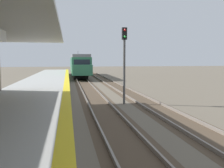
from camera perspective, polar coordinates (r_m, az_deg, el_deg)
name	(u,v)px	position (r m, az deg, el deg)	size (l,w,h in m)	color
station_platform	(26,106)	(14.27, -19.91, -5.02)	(5.00, 80.00, 0.91)	#A8A8A3
track_pair_nearest_platform	(96,99)	(18.20, -3.94, -3.69)	(2.34, 120.00, 0.16)	#4C3D2D
track_pair_middle	(139,98)	(18.89, 6.38, -3.36)	(2.34, 120.00, 0.16)	#4C3D2D
approaching_train	(79,65)	(43.39, -7.83, 4.60)	(2.93, 19.60, 4.76)	#286647
rail_signal_post	(124,58)	(16.36, 2.95, 6.31)	(0.32, 0.34, 5.20)	#4C4C4C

